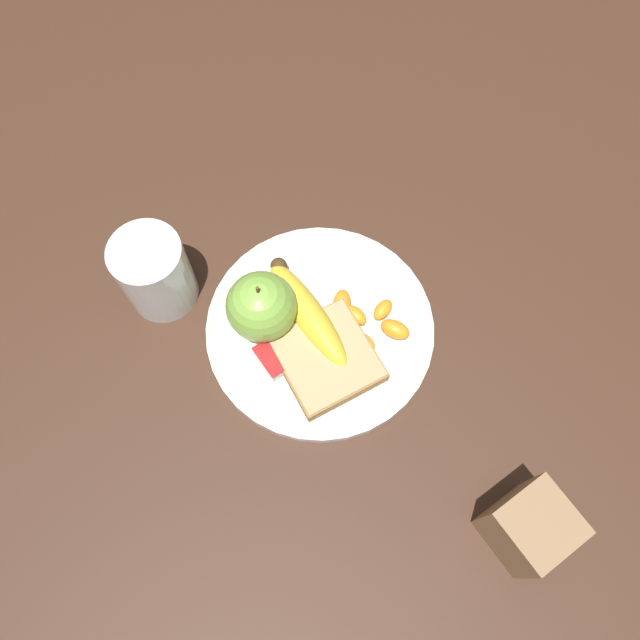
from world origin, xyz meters
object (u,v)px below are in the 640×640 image
juice_glass (156,274)px  bread_slice (326,359)px  fork (321,321)px  jam_packet (276,358)px  plate (320,328)px  banana (307,313)px  condiment_caddy (529,527)px  apple (261,307)px

juice_glass → bread_slice: bearing=29.5°
juice_glass → bread_slice: 0.22m
fork → bread_slice: bearing=28.6°
fork → jam_packet: (0.01, -0.07, 0.01)m
plate → fork: size_ratio=1.71×
banana → bread_slice: size_ratio=1.36×
jam_packet → condiment_caddy: (0.29, 0.10, 0.02)m
condiment_caddy → plate: bearing=-172.6°
apple → banana: (0.03, 0.04, -0.02)m
condiment_caddy → bread_slice: bearing=-167.5°
banana → condiment_caddy: 0.32m
jam_packet → fork: bearing=97.8°
plate → jam_packet: (0.01, -0.06, 0.01)m
juice_glass → jam_packet: bearing=21.3°
apple → jam_packet: size_ratio=2.09×
fork → jam_packet: jam_packet is taller
plate → jam_packet: 0.07m
juice_glass → fork: (0.14, 0.13, -0.03)m
juice_glass → condiment_caddy: size_ratio=1.15×
apple → bread_slice: (0.08, 0.03, -0.03)m
plate → fork: bearing=130.0°
apple → banana: bearing=57.6°
plate → apple: apple is taller
apple → juice_glass: bearing=-144.1°
plate → banana: 0.03m
juice_glass → bread_slice: size_ratio=0.88×
fork → condiment_caddy: (0.30, 0.03, 0.03)m
bread_slice → jam_packet: same height
apple → condiment_caddy: bearing=14.3°
banana → bread_slice: 0.06m
bread_slice → juice_glass: bearing=-150.5°
apple → fork: bearing=53.3°
banana → condiment_caddy: (0.32, 0.05, 0.01)m
plate → juice_glass: (-0.15, -0.12, 0.04)m
juice_glass → apple: bearing=35.9°
bread_slice → jam_packet: 0.06m
juice_glass → banana: juice_glass is taller
banana → fork: size_ratio=1.02×
bread_slice → jam_packet: bearing=-126.1°
apple → jam_packet: bearing=-18.0°
banana → bread_slice: (0.06, -0.01, -0.01)m
bread_slice → condiment_caddy: condiment_caddy is taller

